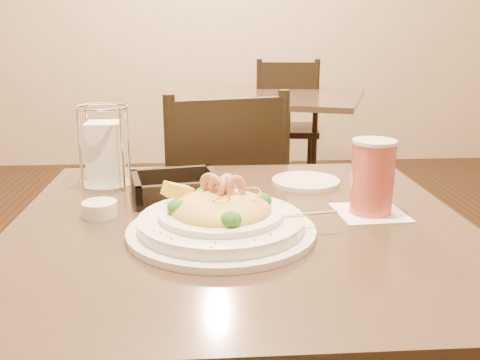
{
  "coord_description": "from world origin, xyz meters",
  "views": [
    {
      "loc": [
        -0.07,
        -0.99,
        1.11
      ],
      "look_at": [
        0.0,
        0.02,
        0.83
      ],
      "focal_mm": 40.0,
      "sensor_mm": 36.0,
      "label": 1
    }
  ],
  "objects": [
    {
      "name": "main_table",
      "position": [
        0.0,
        0.0,
        0.51
      ],
      "size": [
        0.9,
        0.9,
        0.75
      ],
      "color": "black",
      "rests_on": "ground"
    },
    {
      "name": "pasta_bowl",
      "position": [
        -0.04,
        -0.06,
        0.78
      ],
      "size": [
        0.39,
        0.35,
        0.11
      ],
      "rotation": [
        0.0,
        0.0,
        -0.19
      ],
      "color": "white",
      "rests_on": "main_table"
    },
    {
      "name": "dining_chair_far",
      "position": [
        0.48,
        2.51,
        0.5
      ],
      "size": [
        0.47,
        0.47,
        0.93
      ],
      "rotation": [
        0.0,
        0.0,
        3.01
      ],
      "color": "black",
      "rests_on": "ground"
    },
    {
      "name": "bread_basket",
      "position": [
        -0.13,
        0.16,
        0.76
      ],
      "size": [
        0.22,
        0.19,
        0.05
      ],
      "rotation": [
        0.0,
        0.0,
        0.19
      ],
      "color": "black",
      "rests_on": "main_table"
    },
    {
      "name": "drink_glass",
      "position": [
        0.27,
        0.03,
        0.82
      ],
      "size": [
        0.15,
        0.15,
        0.15
      ],
      "rotation": [
        0.0,
        0.0,
        0.07
      ],
      "color": "white",
      "rests_on": "main_table"
    },
    {
      "name": "dining_chair_near",
      "position": [
        -0.03,
        0.74,
        0.5
      ],
      "size": [
        0.51,
        0.51,
        0.93
      ],
      "rotation": [
        0.0,
        0.0,
        3.39
      ],
      "color": "black",
      "rests_on": "ground"
    },
    {
      "name": "butter_ramekin",
      "position": [
        -0.28,
        0.05,
        0.76
      ],
      "size": [
        0.08,
        0.08,
        0.03
      ],
      "primitive_type": "cylinder",
      "rotation": [
        0.0,
        0.0,
        -0.1
      ],
      "color": "white",
      "rests_on": "main_table"
    },
    {
      "name": "side_plate",
      "position": [
        0.18,
        0.26,
        0.75
      ],
      "size": [
        0.22,
        0.22,
        0.01
      ],
      "primitive_type": "cylinder",
      "rotation": [
        0.0,
        0.0,
        -0.38
      ],
      "color": "white",
      "rests_on": "main_table"
    },
    {
      "name": "napkin_caddy",
      "position": [
        -0.31,
        0.28,
        0.83
      ],
      "size": [
        0.12,
        0.12,
        0.2
      ],
      "rotation": [
        0.0,
        0.0,
        -0.03
      ],
      "color": "silver",
      "rests_on": "main_table"
    },
    {
      "name": "background_table",
      "position": [
        0.38,
        2.09,
        0.51
      ],
      "size": [
        1.15,
        1.15,
        0.75
      ],
      "rotation": [
        0.0,
        0.0,
        -0.35
      ],
      "color": "black",
      "rests_on": "ground"
    }
  ]
}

